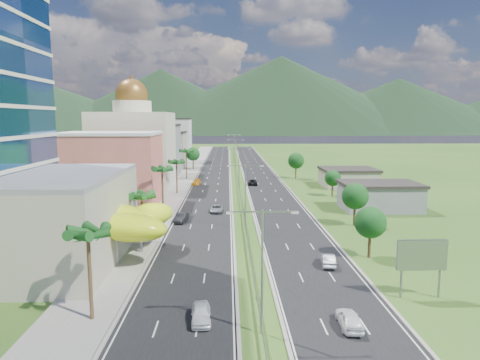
{
  "coord_description": "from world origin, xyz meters",
  "views": [
    {
      "loc": [
        -2.86,
        -59.7,
        18.51
      ],
      "look_at": [
        -0.61,
        19.59,
        7.0
      ],
      "focal_mm": 32.0,
      "sensor_mm": 36.0,
      "label": 1
    }
  ],
  "objects": [
    {
      "name": "palm_tree_a",
      "position": [
        -15.5,
        -22.0,
        8.02
      ],
      "size": [
        3.6,
        3.6,
        9.1
      ],
      "color": "#47301C",
      "rests_on": "ground"
    },
    {
      "name": "palm_tree_b",
      "position": [
        -15.5,
        2.0,
        7.06
      ],
      "size": [
        3.6,
        3.6,
        8.1
      ],
      "color": "#47301C",
      "rests_on": "ground"
    },
    {
      "name": "shed_near",
      "position": [
        28.0,
        25.0,
        2.5
      ],
      "size": [
        15.0,
        10.0,
        5.0
      ],
      "primitive_type": "cube",
      "color": "slate",
      "rests_on": "ground"
    },
    {
      "name": "shed_far",
      "position": [
        30.0,
        55.0,
        2.2
      ],
      "size": [
        14.0,
        12.0,
        4.4
      ],
      "primitive_type": "cube",
      "color": "#A29A85",
      "rests_on": "ground"
    },
    {
      "name": "road_left",
      "position": [
        -7.5,
        90.0,
        0.02
      ],
      "size": [
        11.0,
        260.0,
        0.04
      ],
      "primitive_type": "cube",
      "color": "black",
      "rests_on": "ground"
    },
    {
      "name": "streetlight_median_d",
      "position": [
        0.0,
        95.0,
        6.75
      ],
      "size": [
        6.04,
        0.25,
        11.0
      ],
      "color": "gray",
      "rests_on": "ground"
    },
    {
      "name": "leafy_tree_rd",
      "position": [
        18.0,
        70.0,
        5.58
      ],
      "size": [
        4.9,
        4.9,
        8.05
      ],
      "color": "#47301C",
      "rests_on": "ground"
    },
    {
      "name": "midrise_white",
      "position": [
        -27.0,
        125.0,
        9.0
      ],
      "size": [
        16.0,
        15.0,
        18.0
      ],
      "primitive_type": "cube",
      "color": "silver",
      "rests_on": "ground"
    },
    {
      "name": "midrise_grey",
      "position": [
        -27.0,
        80.0,
        8.0
      ],
      "size": [
        16.0,
        15.0,
        16.0
      ],
      "primitive_type": "cube",
      "color": "slate",
      "rests_on": "ground"
    },
    {
      "name": "mountain_ridge",
      "position": [
        60.0,
        450.0,
        0.0
      ],
      "size": [
        860.0,
        140.0,
        90.0
      ],
      "primitive_type": null,
      "color": "black",
      "rests_on": "ground"
    },
    {
      "name": "car_dark_left",
      "position": [
        -11.25,
        15.41,
        0.85
      ],
      "size": [
        2.35,
        5.08,
        1.61
      ],
      "primitive_type": "imported",
      "rotation": [
        0.0,
        0.0,
        -0.13
      ],
      "color": "black",
      "rests_on": "road_left"
    },
    {
      "name": "lime_canopy",
      "position": [
        -20.0,
        -4.0,
        4.99
      ],
      "size": [
        18.0,
        15.0,
        7.4
      ],
      "color": "#CEEA16",
      "rests_on": "ground"
    },
    {
      "name": "streetlight_median_e",
      "position": [
        0.0,
        140.0,
        6.75
      ],
      "size": [
        6.04,
        0.25,
        11.0
      ],
      "color": "gray",
      "rests_on": "ground"
    },
    {
      "name": "palm_tree_d",
      "position": [
        -15.5,
        45.0,
        7.54
      ],
      "size": [
        3.6,
        3.6,
        8.6
      ],
      "color": "#47301C",
      "rests_on": "ground"
    },
    {
      "name": "palm_tree_e",
      "position": [
        -15.5,
        70.0,
        8.31
      ],
      "size": [
        3.6,
        3.6,
        9.4
      ],
      "color": "#47301C",
      "rests_on": "ground"
    },
    {
      "name": "car_white_near_right",
      "position": [
        7.89,
        -24.14,
        0.81
      ],
      "size": [
        1.98,
        4.57,
        1.53
      ],
      "primitive_type": "imported",
      "rotation": [
        0.0,
        0.0,
        3.1
      ],
      "color": "white",
      "rests_on": "road_right"
    },
    {
      "name": "palm_tree_c",
      "position": [
        -15.5,
        22.0,
        8.5
      ],
      "size": [
        3.6,
        3.6,
        9.6
      ],
      "color": "#47301C",
      "rests_on": "ground"
    },
    {
      "name": "car_dark_far_right",
      "position": [
        4.04,
        58.32,
        0.79
      ],
      "size": [
        2.8,
        5.54,
        1.5
      ],
      "primitive_type": "imported",
      "rotation": [
        0.0,
        0.0,
        3.08
      ],
      "color": "black",
      "rests_on": "road_right"
    },
    {
      "name": "car_yellow_far_left",
      "position": [
        -11.73,
        59.0,
        0.77
      ],
      "size": [
        2.52,
        5.19,
        1.46
      ],
      "primitive_type": "imported",
      "rotation": [
        0.0,
        0.0,
        -0.1
      ],
      "color": "orange",
      "rests_on": "road_left"
    },
    {
      "name": "leafy_tree_lfar",
      "position": [
        -15.5,
        95.0,
        5.58
      ],
      "size": [
        4.9,
        4.9,
        8.05
      ],
      "color": "#47301C",
      "rests_on": "ground"
    },
    {
      "name": "pink_shophouse",
      "position": [
        -28.0,
        32.0,
        7.5
      ],
      "size": [
        20.0,
        15.0,
        15.0
      ],
      "primitive_type": "cube",
      "color": "#C55C51",
      "rests_on": "ground"
    },
    {
      "name": "motorcycle",
      "position": [
        -12.15,
        -0.19,
        0.63
      ],
      "size": [
        0.78,
        1.9,
        1.18
      ],
      "primitive_type": "imported",
      "rotation": [
        0.0,
        0.0,
        -0.12
      ],
      "color": "black",
      "rests_on": "road_left"
    },
    {
      "name": "road_right",
      "position": [
        7.5,
        90.0,
        0.02
      ],
      "size": [
        11.0,
        260.0,
        0.04
      ],
      "primitive_type": "cube",
      "color": "black",
      "rests_on": "ground"
    },
    {
      "name": "streetlight_median_b",
      "position": [
        0.0,
        10.0,
        6.75
      ],
      "size": [
        6.04,
        0.25,
        11.0
      ],
      "color": "gray",
      "rests_on": "ground"
    },
    {
      "name": "billboard",
      "position": [
        17.0,
        -18.0,
        4.42
      ],
      "size": [
        5.2,
        0.35,
        6.2
      ],
      "color": "gray",
      "rests_on": "ground"
    },
    {
      "name": "car_silver_right",
      "position": [
        9.76,
        -8.03,
        0.78
      ],
      "size": [
        2.16,
        4.67,
        1.48
      ],
      "primitive_type": "imported",
      "rotation": [
        0.0,
        0.0,
        3.01
      ],
      "color": "#A9ADB1",
      "rests_on": "road_right"
    },
    {
      "name": "median_guardrail",
      "position": [
        0.0,
        71.99,
        0.62
      ],
      "size": [
        0.1,
        216.06,
        0.76
      ],
      "color": "gray",
      "rests_on": "ground"
    },
    {
      "name": "leafy_tree_rb",
      "position": [
        19.0,
        12.0,
        5.18
      ],
      "size": [
        4.55,
        4.55,
        7.47
      ],
      "color": "#47301C",
      "rests_on": "ground"
    },
    {
      "name": "leafy_tree_rc",
      "position": [
        22.0,
        40.0,
        4.37
      ],
      "size": [
        3.85,
        3.85,
        6.33
      ],
      "color": "#47301C",
      "rests_on": "ground"
    },
    {
      "name": "streetlight_median_a",
      "position": [
        0.0,
        -25.0,
        6.75
      ],
      "size": [
        6.04,
        0.25,
        11.0
      ],
      "color": "gray",
      "rests_on": "ground"
    },
    {
      "name": "ground",
      "position": [
        0.0,
        0.0,
        0.0
      ],
      "size": [
        500.0,
        500.0,
        0.0
      ],
      "primitive_type": "plane",
      "color": "#2D5119",
      "rests_on": "ground"
    },
    {
      "name": "car_white_near_left",
      "position": [
        -5.39,
        -22.7,
        0.79
      ],
      "size": [
        2.08,
        4.53,
        1.51
      ],
      "primitive_type": "imported",
      "rotation": [
        0.0,
        0.0,
        0.07
      ],
      "color": "white",
      "rests_on": "road_left"
    },
    {
      "name": "sidewalk_left",
      "position": [
        -17.0,
        90.0,
        0.06
      ],
      "size": [
        7.0,
        260.0,
        0.12
      ],
      "primitive_type": "cube",
      "color": "gray",
      "rests_on": "ground"
    },
    {
      "name": "domed_building",
      "position": [
        -28.0,
        55.0,
        11.35
      ],
      "size": [
        20.0,
        20.0,
        28.7
      ],
      "color": "beige",
      "rests_on": "ground"
    },
    {
      "name": "streetlight_median_c",
      "position": [
        0.0,
        50.0,
        6.75
      ],
      "size": [
        6.04,
        0.25,
        11.0
      ],
      "color": "gray",
      "rests_on": "ground"
    },
    {
      "name": "leafy_tree_ra",
      "position": [
        16.0,
        -5.0,
        4.78
      ],
      "size": [
        4.2,
        4.2,
        6.9
      ],
      "color": "#47301C",
      "rests_on": "ground"
    },
    {
      "name": "midrise_beige",
      "position": [
        -27.0,
        102.0,
        6.5
      ],
      "size": [
        16.0,
        15.0,
        13.0
      ],
      "primitive_type": "cube",
      "color": "#A29A85",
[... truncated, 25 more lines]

